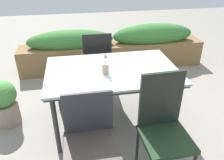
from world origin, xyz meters
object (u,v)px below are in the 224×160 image
object	(u,v)px
planter_box	(114,48)
chair_far_side	(97,58)
dining_table	(112,74)
chair_near_right	(163,124)
potted_plant	(4,102)
flower_vase	(105,66)
chair_near_left	(90,138)

from	to	relation	value
planter_box	chair_far_side	bearing A→B (deg)	-116.36
dining_table	chair_near_right	bearing A→B (deg)	-67.14
chair_far_side	potted_plant	bearing A→B (deg)	-153.96
chair_near_right	planter_box	xyz separation A→B (m)	(-0.00, 2.31, -0.19)
chair_far_side	planter_box	world-z (taller)	chair_far_side
flower_vase	chair_far_side	bearing A→B (deg)	89.59
chair_near_left	planter_box	size ratio (longest dim) A/B	0.27
chair_near_right	potted_plant	world-z (taller)	chair_near_right
chair_near_left	chair_near_right	xyz separation A→B (m)	(0.64, 0.01, 0.05)
chair_near_left	dining_table	bearing A→B (deg)	-112.39
chair_near_left	planter_box	world-z (taller)	chair_near_left
chair_far_side	flower_vase	world-z (taller)	flower_vase
chair_near_right	planter_box	distance (m)	2.31
dining_table	potted_plant	size ratio (longest dim) A/B	2.49
chair_far_side	chair_near_left	bearing A→B (deg)	-97.53
planter_box	flower_vase	bearing A→B (deg)	-103.64
dining_table	chair_near_right	xyz separation A→B (m)	(0.32, -0.75, -0.12)
planter_box	potted_plant	world-z (taller)	planter_box
chair_near_right	potted_plant	distance (m)	1.87
chair_far_side	flower_vase	xyz separation A→B (m)	(-0.01, -0.85, 0.28)
flower_vase	planter_box	xyz separation A→B (m)	(0.40, 1.64, -0.46)
dining_table	chair_far_side	world-z (taller)	chair_far_side
chair_near_left	planter_box	distance (m)	2.40
flower_vase	potted_plant	bearing A→B (deg)	165.24
chair_near_left	potted_plant	xyz separation A→B (m)	(-0.94, 0.98, -0.20)
chair_far_side	planter_box	xyz separation A→B (m)	(0.39, 0.79, -0.18)
dining_table	chair_near_left	size ratio (longest dim) A/B	1.65
chair_near_right	flower_vase	size ratio (longest dim) A/B	4.40
flower_vase	potted_plant	world-z (taller)	flower_vase
dining_table	potted_plant	bearing A→B (deg)	169.93
chair_far_side	potted_plant	world-z (taller)	chair_far_side
chair_near_left	chair_near_right	world-z (taller)	chair_near_right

